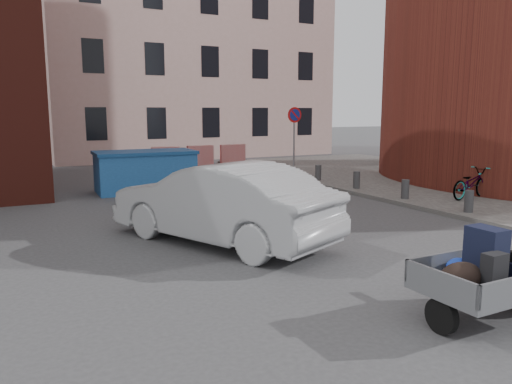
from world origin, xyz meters
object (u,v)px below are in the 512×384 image
silver_car (221,203)px  bicycle (471,183)px  trailer (484,276)px  dumpster (145,171)px

silver_car → bicycle: bearing=161.7°
trailer → dumpster: dumpster is taller
silver_car → bicycle: (8.16, 0.75, -0.25)m
trailer → bicycle: size_ratio=1.07×
trailer → bicycle: 8.94m
trailer → bicycle: (6.80, 5.80, -0.04)m
trailer → dumpster: size_ratio=0.55×
trailer → silver_car: silver_car is taller
bicycle → dumpster: bearing=42.8°
dumpster → bicycle: bearing=-36.8°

